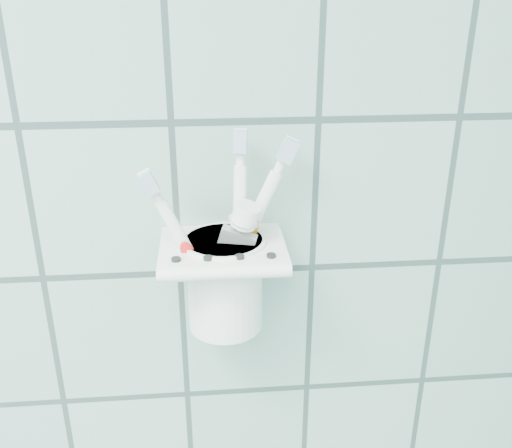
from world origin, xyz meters
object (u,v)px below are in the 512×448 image
(toothbrush_pink, at_px, (227,243))
(holder_bracket, at_px, (223,251))
(cup, at_px, (225,279))
(toothbrush_orange, at_px, (206,225))
(toothpaste_tube, at_px, (211,248))
(toothbrush_blue, at_px, (237,233))

(toothbrush_pink, bearing_deg, holder_bracket, 103.89)
(holder_bracket, relative_size, cup, 1.24)
(cup, distance_m, toothbrush_pink, 0.05)
(toothbrush_orange, xyz_separation_m, toothpaste_tube, (0.01, 0.00, -0.03))
(toothbrush_blue, relative_size, toothpaste_tube, 1.35)
(holder_bracket, relative_size, toothpaste_tube, 0.84)
(toothpaste_tube, bearing_deg, toothbrush_blue, -15.87)
(holder_bracket, height_order, toothbrush_pink, toothbrush_pink)
(cup, height_order, toothbrush_orange, toothbrush_orange)
(toothbrush_pink, relative_size, toothbrush_blue, 0.91)
(toothbrush_orange, relative_size, toothpaste_tube, 1.39)
(toothbrush_orange, bearing_deg, toothbrush_pink, -41.10)
(toothbrush_orange, height_order, toothpaste_tube, toothbrush_orange)
(cup, xyz_separation_m, toothpaste_tube, (-0.01, 0.01, 0.04))
(cup, height_order, toothbrush_pink, toothbrush_pink)
(toothbrush_pink, xyz_separation_m, toothpaste_tube, (-0.02, 0.02, -0.01))
(toothbrush_blue, bearing_deg, toothbrush_pink, -138.67)
(toothbrush_blue, relative_size, toothbrush_orange, 0.98)
(toothpaste_tube, bearing_deg, toothbrush_orange, -163.88)
(holder_bracket, bearing_deg, toothbrush_blue, -13.45)
(toothbrush_pink, relative_size, toothbrush_orange, 0.89)
(toothbrush_pink, relative_size, toothpaste_tube, 1.24)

